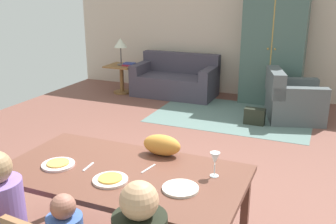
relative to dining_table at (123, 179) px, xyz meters
The scene contains 21 objects.
ground_plane 2.13m from the dining_table, 96.79° to the left, with size 7.48×6.63×0.02m, color brown.
back_wall 5.41m from the dining_table, 92.54° to the left, with size 7.48×0.10×2.70m, color beige.
dining_table is the anchor object (origin of this frame).
plate_near_man 0.52m from the dining_table, 166.48° to the right, with size 0.25×0.25×0.02m, color silver.
pizza_near_man 0.52m from the dining_table, 166.48° to the right, with size 0.17×0.17×0.01m, color gold.
plate_near_child 0.20m from the dining_table, 90.00° to the right, with size 0.25×0.25×0.02m, color silver.
pizza_near_child 0.20m from the dining_table, 90.00° to the right, with size 0.17×0.17×0.01m, color gold.
plate_near_woman 0.52m from the dining_table, 11.33° to the right, with size 0.25×0.25×0.02m, color silver.
wine_glass 0.71m from the dining_table, 15.40° to the left, with size 0.07×0.07×0.19m.
fork 0.29m from the dining_table, 169.60° to the right, with size 0.02×0.15×0.01m, color silver.
knife 0.20m from the dining_table, 31.47° to the left, with size 0.01×0.17×0.01m, color silver.
cat 0.44m from the dining_table, 68.52° to the left, with size 0.32×0.16×0.17m, color orange.
area_rug 3.96m from the dining_table, 91.46° to the left, with size 2.60×1.80×0.01m, color slate.
couch 5.00m from the dining_table, 107.32° to the left, with size 1.62×0.86×0.82m.
armchair 4.19m from the dining_table, 78.56° to the left, with size 1.07×1.06×0.82m.
armoire 5.00m from the dining_table, 85.97° to the left, with size 1.10×0.59×2.10m.
side_table 5.20m from the dining_table, 119.77° to the left, with size 0.56×0.56×0.58m.
table_lamp 5.20m from the dining_table, 119.77° to the left, with size 0.26×0.26×0.54m.
book_lower 5.08m from the dining_table, 118.16° to the left, with size 0.22×0.16×0.03m, color maroon.
book_upper 5.12m from the dining_table, 117.93° to the left, with size 0.22×0.16×0.03m, color #324188.
handbag 3.66m from the dining_table, 84.79° to the left, with size 0.32×0.16×0.26m, color black.
Camera 1 is at (1.57, -3.56, 2.05)m, focal length 41.33 mm.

